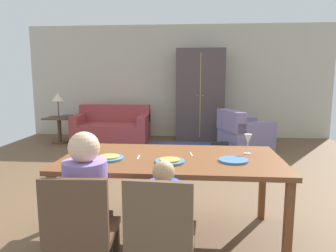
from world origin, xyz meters
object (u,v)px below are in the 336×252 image
at_px(plate_near_child, 170,161).
at_px(person_child, 164,229).
at_px(plate_near_woman, 233,160).
at_px(dining_chair_child, 161,233).
at_px(table_lamp, 58,98).
at_px(handbag, 220,149).
at_px(wine_glass, 248,140).
at_px(book_lower, 67,117).
at_px(person_man, 88,215).
at_px(dining_chair_man, 80,229).
at_px(dining_table, 171,164).
at_px(armchair, 243,135).
at_px(side_table, 59,126).
at_px(couch, 112,128).
at_px(armoire, 200,95).
at_px(plate_near_man, 109,158).
at_px(book_upper, 67,116).

distance_m(plate_near_child, person_child, 0.62).
relative_size(plate_near_woman, dining_chair_child, 0.29).
xyz_separation_m(table_lamp, handbag, (3.49, -0.90, -0.88)).
distance_m(wine_glass, dining_chair_child, 1.32).
bearing_deg(book_lower, wine_glass, -48.61).
height_order(table_lamp, handbag, table_lamp).
height_order(wine_glass, person_man, person_man).
distance_m(plate_near_woman, wine_glass, 0.35).
bearing_deg(dining_chair_man, wine_glass, 40.52).
bearing_deg(dining_table, table_lamp, 125.29).
relative_size(plate_near_child, table_lamp, 0.46).
distance_m(wine_glass, dining_chair_man, 1.66).
bearing_deg(armchair, side_table, 174.00).
relative_size(person_child, table_lamp, 1.71).
xyz_separation_m(plate_near_child, plate_near_woman, (0.53, 0.08, 0.00)).
relative_size(wine_glass, person_man, 0.17).
distance_m(couch, side_table, 1.17).
xyz_separation_m(armoire, handbag, (0.35, -1.55, -0.92)).
bearing_deg(dining_chair_child, dining_table, 89.70).
distance_m(plate_near_child, dining_chair_child, 0.74).
relative_size(dining_table, book_lower, 8.81).
distance_m(plate_near_woman, couch, 4.87).
distance_m(plate_near_woman, armoire, 4.72).
bearing_deg(plate_near_man, wine_glass, 13.70).
distance_m(side_table, handbag, 3.62).
relative_size(book_upper, handbag, 0.69).
relative_size(dining_table, person_child, 2.09).
relative_size(person_child, couch, 0.55).
xyz_separation_m(plate_near_child, book_upper, (-2.60, 4.12, -0.15)).
bearing_deg(dining_table, plate_near_woman, -10.63).
xyz_separation_m(dining_table, dining_chair_man, (-0.53, -0.87, -0.20)).
xyz_separation_m(wine_glass, couch, (-2.37, 4.04, -0.59)).
height_order(dining_table, wine_glass, wine_glass).
relative_size(wine_glass, armchair, 0.17).
height_order(plate_near_woman, dining_chair_child, dining_chair_child).
xyz_separation_m(person_man, dining_chair_child, (0.53, -0.18, -0.02)).
distance_m(dining_chair_man, person_man, 0.18).
height_order(armoire, table_lamp, armoire).
xyz_separation_m(armchair, handbag, (-0.50, -0.48, -0.19)).
xyz_separation_m(wine_glass, side_table, (-3.50, 3.78, -0.52)).
xyz_separation_m(plate_near_woman, book_lower, (-3.14, 4.03, -0.18)).
height_order(plate_near_child, armchair, armchair).
distance_m(plate_near_man, person_man, 0.63).
relative_size(dining_chair_man, dining_chair_child, 1.00).
height_order(dining_table, couch, couch).
distance_m(armoire, book_lower, 3.05).
height_order(couch, armoire, armoire).
height_order(person_man, handbag, person_man).
relative_size(dining_chair_child, book_lower, 3.95).
distance_m(plate_near_man, armchair, 4.07).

